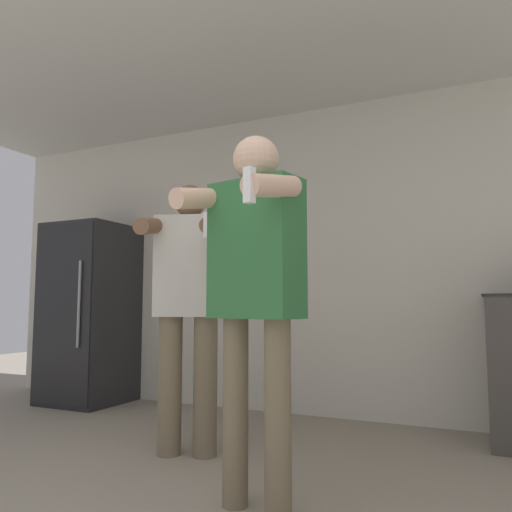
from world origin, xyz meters
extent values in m
cube|color=beige|center=(0.00, 2.92, 1.27)|extent=(7.00, 0.06, 2.55)
cube|color=silver|center=(0.00, 1.45, 2.57)|extent=(7.00, 3.41, 0.05)
cube|color=#262628|center=(-2.31, 2.55, 0.82)|extent=(0.68, 0.68, 1.64)
cube|color=black|center=(-2.31, 2.21, 0.82)|extent=(0.66, 0.01, 1.57)
cylinder|color=#99999E|center=(-2.09, 2.19, 0.90)|extent=(0.02, 0.02, 0.74)
cylinder|color=#75664C|center=(0.01, 1.02, 0.42)|extent=(0.12, 0.12, 0.83)
cylinder|color=#75664C|center=(0.23, 0.97, 0.42)|extent=(0.12, 0.12, 0.83)
cube|color=#2D6B38|center=(0.12, 0.99, 1.14)|extent=(0.45, 0.28, 0.62)
sphere|color=beige|center=(0.12, 0.99, 1.56)|extent=(0.21, 0.21, 0.21)
cylinder|color=beige|center=(-0.11, 0.88, 1.38)|extent=(0.16, 0.34, 0.15)
cylinder|color=beige|center=(0.28, 0.80, 1.38)|extent=(0.16, 0.34, 0.15)
cube|color=white|center=(0.25, 0.65, 1.35)|extent=(0.04, 0.04, 0.14)
cylinder|color=#75664C|center=(-0.70, 1.53, 0.41)|extent=(0.14, 0.14, 0.82)
cylinder|color=#75664C|center=(-0.49, 1.59, 0.41)|extent=(0.14, 0.14, 0.82)
cube|color=beige|center=(-0.60, 1.56, 1.13)|extent=(0.44, 0.31, 0.62)
sphere|color=brown|center=(-0.60, 1.56, 1.54)|extent=(0.20, 0.20, 0.20)
cylinder|color=brown|center=(-0.72, 1.34, 1.36)|extent=(0.20, 0.38, 0.15)
cylinder|color=brown|center=(-0.36, 1.45, 1.36)|extent=(0.20, 0.38, 0.15)
cube|color=white|center=(-0.31, 1.29, 1.32)|extent=(0.05, 0.05, 0.14)
camera|label=1|loc=(1.06, -1.05, 0.89)|focal=35.00mm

